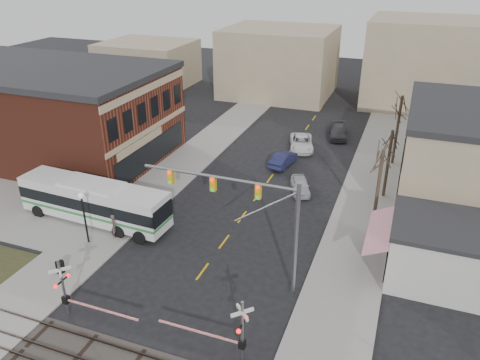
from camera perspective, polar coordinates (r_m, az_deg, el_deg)
name	(u,v)px	position (r m, az deg, el deg)	size (l,w,h in m)	color
ground	(190,289)	(32.03, -6.13, -13.06)	(160.00, 160.00, 0.00)	black
sidewalk_west	(192,157)	(51.15, -5.86, 2.79)	(5.00, 60.00, 0.12)	gray
sidewalk_east	(371,185)	(46.57, 15.67, -0.53)	(5.00, 60.00, 0.12)	gray
brick_building	(29,108)	(56.38, -24.31, 7.96)	(30.40, 15.40, 9.60)	maroon
awning_shop	(452,254)	(34.33, 24.47, -8.16)	(9.74, 6.20, 4.30)	beige
tree_east_a	(378,190)	(37.83, 16.45, -1.19)	(0.28, 0.28, 6.75)	#382B21
tree_east_b	(388,164)	(43.38, 17.58, 1.89)	(0.28, 0.28, 6.30)	#382B21
tree_east_c	(397,130)	(50.70, 18.60, 5.76)	(0.28, 0.28, 7.20)	#382B21
transit_bus	(94,201)	(39.89, -17.37, -2.45)	(13.21, 3.48, 3.37)	silver
traffic_signal_mast	(253,208)	(29.18, 1.54, -3.44)	(10.48, 0.30, 8.00)	gray
rr_crossing_west	(69,290)	(30.44, -20.10, -12.44)	(5.60, 1.36, 4.00)	gray
rr_crossing_east	(235,330)	(26.20, -0.64, -17.79)	(5.60, 1.36, 4.00)	gray
street_lamp	(83,207)	(36.51, -18.60, -3.17)	(0.44, 0.44, 4.21)	black
trash_bin	(60,267)	(35.16, -21.07, -9.84)	(0.60, 0.60, 0.82)	black
car_a	(300,185)	(43.69, 7.36, -0.65)	(1.57, 3.89, 1.33)	#B2B3B8
car_b	(283,159)	(48.92, 5.28, 2.54)	(1.52, 4.37, 1.44)	#1A1D42
car_c	(301,143)	(53.44, 7.50, 4.53)	(2.47, 5.35, 1.49)	white
car_d	(338,131)	(57.70, 11.86, 5.81)	(2.03, 4.99, 1.45)	#3D3C41
pedestrian_near	(115,226)	(37.57, -15.03, -5.40)	(0.70, 0.46, 1.93)	#4F433F
pedestrian_far	(118,201)	(41.09, -14.67, -2.50)	(0.94, 0.73, 1.92)	#2F3353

